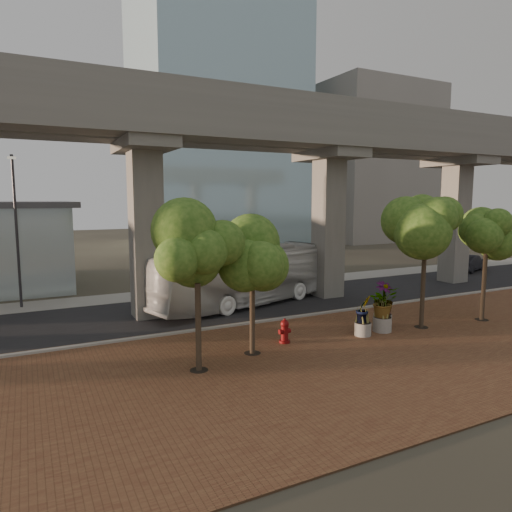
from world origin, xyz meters
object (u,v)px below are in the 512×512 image
fire_hydrant (285,331)px  planter_front (383,304)px  parked_car (469,263)px  transit_bus (245,276)px

fire_hydrant → planter_front: bearing=-6.8°
parked_car → fire_hydrant: bearing=91.6°
parked_car → transit_bus: bearing=75.9°
fire_hydrant → planter_front: (5.16, -0.61, 0.82)m
transit_bus → planter_front: bearing=-172.8°
planter_front → fire_hydrant: bearing=173.2°
planter_front → transit_bus: bearing=112.9°
transit_bus → parked_car: 23.86m
transit_bus → parked_car: bearing=-98.9°
parked_car → planter_front: planter_front is taller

